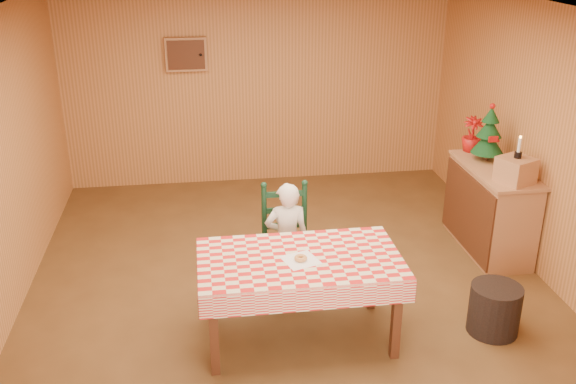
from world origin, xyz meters
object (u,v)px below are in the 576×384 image
object	(u,v)px
dining_table	(300,266)
shelf_unit	(490,209)
christmas_tree	(489,135)
ladder_chair	(286,243)
seated_child	(287,240)
crate	(516,170)
storage_bin	(494,309)

from	to	relation	value
dining_table	shelf_unit	world-z (taller)	shelf_unit
christmas_tree	shelf_unit	bearing A→B (deg)	-91.98
dining_table	ladder_chair	bearing A→B (deg)	90.00
seated_child	christmas_tree	world-z (taller)	christmas_tree
dining_table	christmas_tree	size ratio (longest dim) A/B	2.67
crate	storage_bin	distance (m)	1.49
crate	storage_bin	world-z (taller)	crate
shelf_unit	seated_child	bearing A→B (deg)	-165.12
shelf_unit	storage_bin	xyz separation A→B (m)	(-0.60, -1.47, -0.25)
storage_bin	crate	bearing A→B (deg)	60.64
seated_child	shelf_unit	distance (m)	2.34
dining_table	crate	bearing A→B (deg)	22.30
dining_table	crate	world-z (taller)	crate
storage_bin	ladder_chair	bearing A→B (deg)	150.82
dining_table	ladder_chair	world-z (taller)	ladder_chair
shelf_unit	crate	world-z (taller)	crate
dining_table	shelf_unit	xyz separation A→B (m)	(2.26, 1.33, -0.22)
dining_table	storage_bin	world-z (taller)	dining_table
ladder_chair	dining_table	bearing A→B (deg)	-90.00
seated_child	christmas_tree	xyz separation A→B (m)	(2.27, 0.85, 0.65)
dining_table	storage_bin	xyz separation A→B (m)	(1.67, -0.14, -0.47)
seated_child	storage_bin	world-z (taller)	seated_child
shelf_unit	storage_bin	world-z (taller)	shelf_unit
christmas_tree	storage_bin	bearing A→B (deg)	-109.31
shelf_unit	storage_bin	distance (m)	1.61
seated_child	shelf_unit	bearing A→B (deg)	-165.12
shelf_unit	ladder_chair	bearing A→B (deg)	-166.48
seated_child	crate	xyz separation A→B (m)	(2.27, 0.20, 0.49)
ladder_chair	seated_child	size ratio (longest dim) A/B	0.96
dining_table	storage_bin	bearing A→B (deg)	-4.91
crate	christmas_tree	size ratio (longest dim) A/B	0.48
ladder_chair	seated_child	world-z (taller)	seated_child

